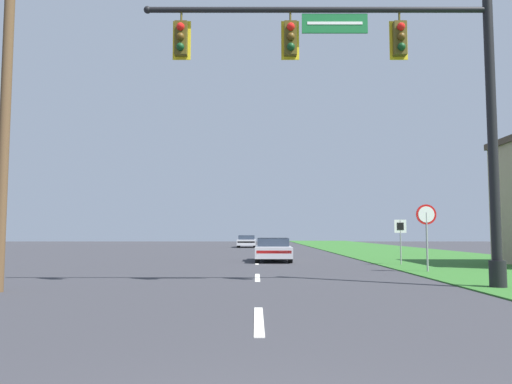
{
  "coord_description": "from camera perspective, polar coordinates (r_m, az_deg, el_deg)",
  "views": [
    {
      "loc": [
        -0.05,
        -2.58,
        1.49
      ],
      "look_at": [
        0.0,
        25.67,
        3.78
      ],
      "focal_mm": 35.0,
      "sensor_mm": 36.0,
      "label": 1
    }
  ],
  "objects": [
    {
      "name": "route_sign_post",
      "position": [
        23.78,
        16.07,
        -4.37
      ],
      "size": [
        0.55,
        0.06,
        2.03
      ],
      "color": "gray",
      "rests_on": "grass_verge_right"
    },
    {
      "name": "car_ahead",
      "position": [
        26.09,
        1.86,
        -6.58
      ],
      "size": [
        1.88,
        4.48,
        1.19
      ],
      "color": "black",
      "rests_on": "ground"
    },
    {
      "name": "utility_pole_near",
      "position": [
        14.73,
        -26.72,
        11.24
      ],
      "size": [
        1.8,
        0.26,
        10.46
      ],
      "color": "brown",
      "rests_on": "ground"
    },
    {
      "name": "signal_mast",
      "position": [
        14.48,
        15.81,
        11.01
      ],
      "size": [
        9.79,
        0.47,
        8.51
      ],
      "color": "black",
      "rests_on": "grass_verge_right"
    },
    {
      "name": "far_car",
      "position": [
        50.35,
        -1.18,
        -5.65
      ],
      "size": [
        1.82,
        4.49,
        1.19
      ],
      "color": "black",
      "rests_on": "ground"
    },
    {
      "name": "grass_verge_right",
      "position": [
        34.28,
        17.96,
        -6.87
      ],
      "size": [
        10.0,
        110.0,
        0.04
      ],
      "color": "#2D6626",
      "rests_on": "ground"
    },
    {
      "name": "stop_sign",
      "position": [
        19.84,
        18.8,
        -3.31
      ],
      "size": [
        0.76,
        0.07,
        2.5
      ],
      "color": "gray",
      "rests_on": "grass_verge_right"
    },
    {
      "name": "road_center_line",
      "position": [
        24.63,
        0.01,
        -8.09
      ],
      "size": [
        0.16,
        34.8,
        0.01
      ],
      "color": "silver",
      "rests_on": "ground"
    }
  ]
}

